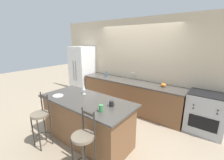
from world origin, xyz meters
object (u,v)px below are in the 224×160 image
at_px(refrigerator, 83,72).
at_px(dinner_plate, 58,96).
at_px(tumbler_cup, 101,108).
at_px(soap_bottle, 106,74).
at_px(coffee_mug, 111,104).
at_px(oven_range, 205,113).
at_px(bar_stool_near, 41,120).
at_px(wine_glass, 84,88).
at_px(bar_stool_far, 84,143).
at_px(pumpkin_decoration, 163,85).

relative_size(refrigerator, dinner_plate, 8.50).
height_order(tumbler_cup, soap_bottle, soap_bottle).
bearing_deg(tumbler_cup, soap_bottle, 127.51).
bearing_deg(tumbler_cup, coffee_mug, 86.97).
xyz_separation_m(oven_range, bar_stool_near, (-2.51, -2.50, 0.10)).
relative_size(bar_stool_near, wine_glass, 5.14).
bearing_deg(bar_stool_far, refrigerator, 137.91).
xyz_separation_m(bar_stool_near, wine_glass, (0.33, 0.85, 0.50)).
bearing_deg(dinner_plate, refrigerator, 125.94).
distance_m(oven_range, bar_stool_near, 3.55).
relative_size(wine_glass, soap_bottle, 1.19).
relative_size(dinner_plate, wine_glass, 1.03).
bearing_deg(oven_range, soap_bottle, -179.76).
distance_m(bar_stool_near, coffee_mug, 1.45).
distance_m(wine_glass, pumpkin_decoration, 2.05).
height_order(dinner_plate, tumbler_cup, tumbler_cup).
xyz_separation_m(refrigerator, tumbler_cup, (2.66, -1.99, 0.06)).
bearing_deg(pumpkin_decoration, wine_glass, -125.27).
distance_m(dinner_plate, coffee_mug, 1.25).
xyz_separation_m(refrigerator, oven_range, (3.99, 0.07, -0.46)).
bearing_deg(pumpkin_decoration, tumbler_cup, -99.15).
distance_m(bar_stool_near, wine_glass, 1.04).
height_order(refrigerator, soap_bottle, refrigerator).
xyz_separation_m(oven_range, soap_bottle, (-2.90, -0.01, 0.50)).
xyz_separation_m(coffee_mug, tumbler_cup, (-0.01, -0.26, 0.01)).
bearing_deg(oven_range, wine_glass, -142.78).
height_order(coffee_mug, pumpkin_decoration, coffee_mug).
xyz_separation_m(oven_range, dinner_plate, (-2.54, -2.07, 0.47)).
bearing_deg(bar_stool_near, refrigerator, 121.21).
bearing_deg(soap_bottle, refrigerator, -177.20).
bearing_deg(wine_glass, refrigerator, 138.65).
distance_m(dinner_plate, tumbler_cup, 1.20).
xyz_separation_m(bar_stool_near, pumpkin_decoration, (1.51, 2.51, 0.38)).
height_order(bar_stool_far, coffee_mug, bar_stool_far).
bearing_deg(bar_stool_far, pumpkin_decoration, 82.42).
bearing_deg(tumbler_cup, dinner_plate, -179.09).
distance_m(refrigerator, soap_bottle, 1.09).
distance_m(bar_stool_far, soap_bottle, 2.94).
xyz_separation_m(oven_range, bar_stool_far, (-1.33, -2.47, 0.10)).
distance_m(bar_stool_far, pumpkin_decoration, 2.53).
xyz_separation_m(refrigerator, bar_stool_far, (2.66, -2.40, -0.35)).
bearing_deg(bar_stool_far, wine_glass, 136.40).
bearing_deg(soap_bottle, coffee_mug, -48.34).
height_order(bar_stool_near, wine_glass, wine_glass).
relative_size(refrigerator, bar_stool_near, 1.71).
relative_size(bar_stool_near, pumpkin_decoration, 8.41).
distance_m(wine_glass, tumbler_cup, 0.94).
relative_size(bar_stool_far, coffee_mug, 9.53).
relative_size(wine_glass, tumbler_cup, 1.77).
relative_size(wine_glass, pumpkin_decoration, 1.64).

